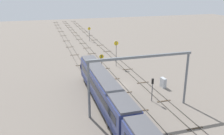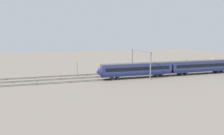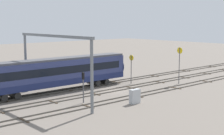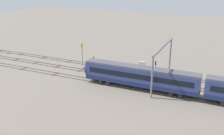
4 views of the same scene
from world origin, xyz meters
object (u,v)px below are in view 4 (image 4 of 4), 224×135
(overhead_gantry, at_px, (163,56))
(speed_sign_far_trackside, at_px, (82,51))
(signal_light_trackside_approach, at_px, (155,67))
(speed_sign_near_foreground, at_px, (94,63))
(relay_cabinet, at_px, (142,65))

(overhead_gantry, distance_m, speed_sign_far_trackside, 22.11)
(signal_light_trackside_approach, bearing_deg, speed_sign_near_foreground, 20.31)
(speed_sign_near_foreground, bearing_deg, speed_sign_far_trackside, -40.33)
(speed_sign_near_foreground, height_order, relay_cabinet, speed_sign_near_foreground)
(signal_light_trackside_approach, bearing_deg, speed_sign_far_trackside, -0.34)
(overhead_gantry, relative_size, relay_cabinet, 8.88)
(speed_sign_near_foreground, distance_m, speed_sign_far_trackside, 7.93)
(overhead_gantry, bearing_deg, signal_light_trackside_approach, -54.49)
(overhead_gantry, distance_m, relay_cabinet, 11.68)
(signal_light_trackside_approach, xyz_separation_m, relay_cabinet, (4.63, -4.58, -1.69))
(speed_sign_far_trackside, bearing_deg, signal_light_trackside_approach, 179.66)
(speed_sign_near_foreground, bearing_deg, relay_cabinet, -132.79)
(overhead_gantry, bearing_deg, speed_sign_near_foreground, 6.71)
(speed_sign_near_foreground, height_order, signal_light_trackside_approach, speed_sign_near_foreground)
(signal_light_trackside_approach, height_order, relay_cabinet, signal_light_trackside_approach)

